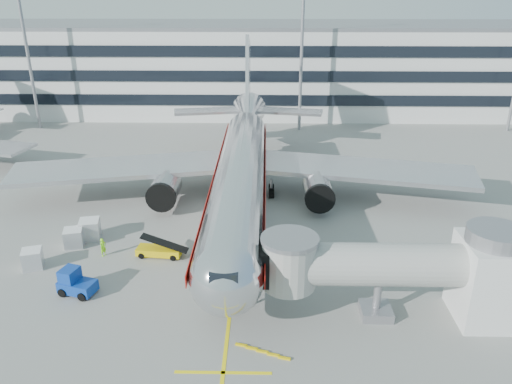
{
  "coord_description": "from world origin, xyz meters",
  "views": [
    {
      "loc": [
        2.49,
        -37.92,
        21.96
      ],
      "look_at": [
        1.64,
        5.33,
        4.0
      ],
      "focal_mm": 35.0,
      "sensor_mm": 36.0,
      "label": 1
    }
  ],
  "objects_px": {
    "belt_loader": "(159,250)",
    "main_jet": "(242,167)",
    "cargo_container_front": "(33,259)",
    "cargo_container_left": "(74,238)",
    "baggage_tug": "(75,283)",
    "ramp_worker": "(103,247)",
    "cargo_container_right": "(90,229)"
  },
  "relations": [
    {
      "from": "baggage_tug",
      "to": "cargo_container_right",
      "type": "relative_size",
      "value": 1.47
    },
    {
      "from": "main_jet",
      "to": "cargo_container_left",
      "type": "relative_size",
      "value": 26.27
    },
    {
      "from": "main_jet",
      "to": "baggage_tug",
      "type": "xyz_separation_m",
      "value": [
        -12.01,
        -17.35,
        -3.34
      ]
    },
    {
      "from": "baggage_tug",
      "to": "cargo_container_left",
      "type": "height_order",
      "value": "baggage_tug"
    },
    {
      "from": "cargo_container_right",
      "to": "ramp_worker",
      "type": "xyz_separation_m",
      "value": [
        2.18,
        -3.17,
        -0.12
      ]
    },
    {
      "from": "belt_loader",
      "to": "cargo_container_right",
      "type": "bearing_deg",
      "value": 156.15
    },
    {
      "from": "main_jet",
      "to": "ramp_worker",
      "type": "bearing_deg",
      "value": -135.06
    },
    {
      "from": "main_jet",
      "to": "ramp_worker",
      "type": "height_order",
      "value": "main_jet"
    },
    {
      "from": "cargo_container_front",
      "to": "ramp_worker",
      "type": "distance_m",
      "value": 5.71
    },
    {
      "from": "main_jet",
      "to": "cargo_container_left",
      "type": "bearing_deg",
      "value": -146.05
    },
    {
      "from": "main_jet",
      "to": "baggage_tug",
      "type": "height_order",
      "value": "main_jet"
    },
    {
      "from": "cargo_container_left",
      "to": "ramp_worker",
      "type": "height_order",
      "value": "cargo_container_left"
    },
    {
      "from": "main_jet",
      "to": "ramp_worker",
      "type": "xyz_separation_m",
      "value": [
        -11.62,
        -11.59,
        -3.41
      ]
    },
    {
      "from": "baggage_tug",
      "to": "ramp_worker",
      "type": "xyz_separation_m",
      "value": [
        0.39,
        5.76,
        -0.07
      ]
    },
    {
      "from": "cargo_container_left",
      "to": "cargo_container_right",
      "type": "xyz_separation_m",
      "value": [
        0.99,
        1.54,
        0.09
      ]
    },
    {
      "from": "ramp_worker",
      "to": "baggage_tug",
      "type": "bearing_deg",
      "value": -152.14
    },
    {
      "from": "belt_loader",
      "to": "cargo_container_right",
      "type": "xyz_separation_m",
      "value": [
        -7.07,
        3.13,
        0.4
      ]
    },
    {
      "from": "cargo_container_front",
      "to": "cargo_container_left",
      "type": "bearing_deg",
      "value": 60.41
    },
    {
      "from": "cargo_container_right",
      "to": "ramp_worker",
      "type": "bearing_deg",
      "value": -55.43
    },
    {
      "from": "belt_loader",
      "to": "cargo_container_front",
      "type": "distance_m",
      "value": 10.42
    },
    {
      "from": "belt_loader",
      "to": "ramp_worker",
      "type": "xyz_separation_m",
      "value": [
        -4.89,
        -0.04,
        0.27
      ]
    },
    {
      "from": "baggage_tug",
      "to": "cargo_container_front",
      "type": "relative_size",
      "value": 1.57
    },
    {
      "from": "cargo_container_right",
      "to": "ramp_worker",
      "type": "relative_size",
      "value": 1.26
    },
    {
      "from": "belt_loader",
      "to": "baggage_tug",
      "type": "distance_m",
      "value": 7.85
    },
    {
      "from": "cargo_container_left",
      "to": "baggage_tug",
      "type": "bearing_deg",
      "value": -69.37
    },
    {
      "from": "cargo_container_right",
      "to": "cargo_container_front",
      "type": "xyz_separation_m",
      "value": [
        -3.12,
        -5.28,
        -0.12
      ]
    },
    {
      "from": "cargo_container_left",
      "to": "belt_loader",
      "type": "bearing_deg",
      "value": -11.16
    },
    {
      "from": "baggage_tug",
      "to": "ramp_worker",
      "type": "height_order",
      "value": "baggage_tug"
    },
    {
      "from": "belt_loader",
      "to": "main_jet",
      "type": "bearing_deg",
      "value": 59.77
    },
    {
      "from": "main_jet",
      "to": "baggage_tug",
      "type": "bearing_deg",
      "value": -124.69
    },
    {
      "from": "main_jet",
      "to": "baggage_tug",
      "type": "relative_size",
      "value": 16.57
    },
    {
      "from": "belt_loader",
      "to": "ramp_worker",
      "type": "relative_size",
      "value": 2.52
    }
  ]
}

